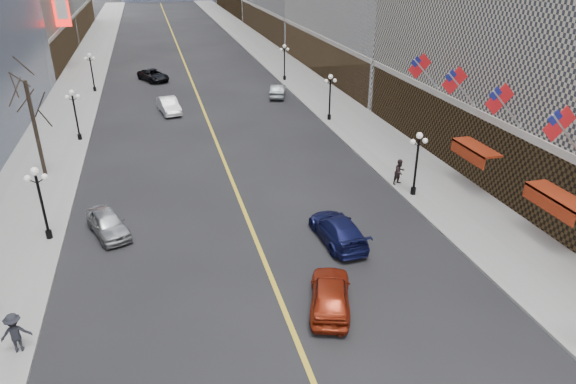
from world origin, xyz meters
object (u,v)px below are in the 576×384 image
streetlamp_west_1 (40,196)px  car_nb_far (153,75)px  car_sb_far (278,91)px  car_sb_near (338,229)px  car_sb_mid (330,294)px  streetlamp_east_1 (417,157)px  car_nb_mid (169,106)px  streetlamp_east_2 (330,92)px  streetlamp_east_3 (284,58)px  streetlamp_west_3 (91,68)px  streetlamp_west_2 (75,110)px  car_nb_near (108,223)px

streetlamp_west_1 → car_nb_far: 40.96m
streetlamp_west_1 → car_sb_far: bearing=53.6°
car_sb_near → car_sb_mid: bearing=63.8°
streetlamp_east_1 → streetlamp_west_1: 23.60m
car_nb_mid → car_sb_near: size_ratio=0.92×
streetlamp_east_2 → car_nb_far: 27.88m
streetlamp_east_3 → streetlamp_west_1: 43.05m
streetlamp_west_3 → car_sb_near: 43.68m
streetlamp_west_2 → car_sb_mid: size_ratio=0.96×
streetlamp_east_3 → streetlamp_east_1: bearing=-90.0°
car_nb_mid → streetlamp_east_3: bearing=26.4°
streetlamp_east_1 → car_nb_mid: size_ratio=0.93×
streetlamp_west_1 → car_nb_far: size_ratio=0.85×
car_sb_near → streetlamp_east_1: bearing=-151.4°
car_nb_far → car_sb_far: 18.32m
car_nb_near → car_nb_mid: (4.87, 25.02, 0.06)m
streetlamp_east_3 → car_nb_near: bearing=-119.3°
car_sb_mid → car_nb_near: bearing=-24.3°
streetlamp_east_2 → streetlamp_west_3: 29.68m
streetlamp_east_3 → car_nb_far: bearing=165.5°
car_nb_far → car_sb_near: (9.44, -44.71, 0.02)m
car_sb_far → streetlamp_east_2: bearing=122.8°
car_nb_far → streetlamp_east_1: bearing=-92.0°
streetlamp_east_1 → car_sb_mid: bearing=-133.3°
car_nb_mid → car_sb_mid: 35.58m
streetlamp_west_1 → car_sb_near: 17.16m
streetlamp_east_1 → streetlamp_west_1: same height
streetlamp_east_1 → streetlamp_east_3: (0.00, 36.00, 0.00)m
streetlamp_east_2 → car_sb_far: streetlamp_east_2 is taller
car_nb_mid → car_nb_far: (-1.23, 15.40, -0.06)m
car_nb_mid → car_nb_near: bearing=-110.5°
streetlamp_west_3 → car_nb_near: 36.34m
car_nb_far → car_sb_near: car_sb_near is taller
streetlamp_west_1 → car_nb_near: (3.35, -0.12, -2.16)m
streetlamp_east_1 → streetlamp_west_3: size_ratio=1.00×
car_nb_mid → car_sb_mid: (5.74, -35.11, -0.00)m
streetlamp_east_1 → car_nb_far: streetlamp_east_1 is taller
streetlamp_west_3 → car_nb_mid: 13.97m
streetlamp_east_3 → streetlamp_east_2: bearing=-90.0°
streetlamp_east_1 → car_sb_near: (-7.16, -4.41, -2.13)m
car_nb_far → car_sb_far: bearing=-65.5°
streetlamp_west_2 → car_sb_near: 27.88m
car_sb_near → car_sb_mid: car_sb_mid is taller
streetlamp_west_3 → car_sb_mid: bearing=-73.2°
car_sb_mid → car_sb_far: size_ratio=1.03×
car_nb_far → streetlamp_west_3: bearing=-172.8°
streetlamp_east_1 → car_sb_far: (-2.80, 28.24, -2.15)m
streetlamp_east_2 → streetlamp_west_2: 23.60m
streetlamp_west_3 → car_nb_mid: (8.23, -11.10, -2.10)m
car_nb_mid → car_sb_near: 30.44m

